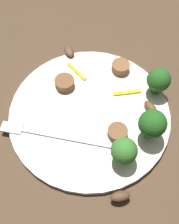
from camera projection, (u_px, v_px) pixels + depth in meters
ground_plane at (90, 115)px, 0.46m from camera, size 1.40×1.40×0.00m
plate at (90, 114)px, 0.46m from camera, size 0.27×0.27×0.01m
fork at (47, 134)px, 0.43m from camera, size 0.18×0.05×0.00m
broccoli_floret_0 at (152, 126)px, 0.40m from camera, size 0.04×0.04×0.06m
broccoli_floret_1 at (124, 151)px, 0.39m from camera, size 0.04×0.04×0.05m
broccoli_floret_2 at (159, 80)px, 0.45m from camera, size 0.04×0.04×0.05m
sausage_slice_0 at (121, 67)px, 0.49m from camera, size 0.04×0.04×0.02m
sausage_slice_1 at (117, 132)px, 0.43m from camera, size 0.04×0.04×0.01m
sausage_slice_2 at (65, 83)px, 0.48m from camera, size 0.04×0.04×0.02m
mushroom_0 at (120, 196)px, 0.38m from camera, size 0.03×0.03×0.01m
mushroom_1 at (151, 108)px, 0.45m from camera, size 0.03×0.03×0.01m
mushroom_2 at (69, 51)px, 0.52m from camera, size 0.03×0.03×0.01m
pepper_strip_0 at (127, 92)px, 0.47m from camera, size 0.04×0.03×0.00m
pepper_strip_1 at (77, 71)px, 0.50m from camera, size 0.05×0.02×0.00m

